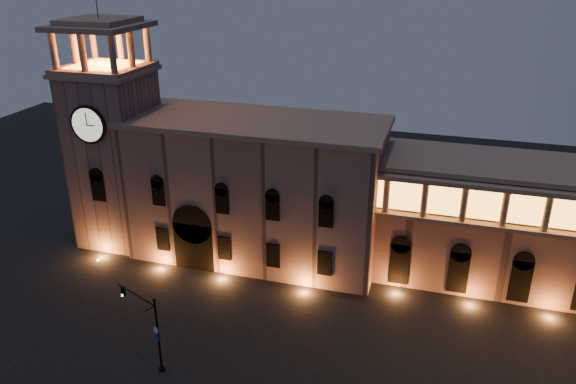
% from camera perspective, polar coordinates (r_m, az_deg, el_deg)
% --- Properties ---
extents(ground, '(160.00, 160.00, 0.00)m').
position_cam_1_polar(ground, '(55.00, -8.88, -17.23)').
color(ground, black).
rests_on(ground, ground).
extents(government_building, '(30.80, 12.80, 17.60)m').
position_cam_1_polar(government_building, '(68.42, -3.27, 0.26)').
color(government_building, '#8A655A').
rests_on(government_building, ground).
extents(clock_tower, '(9.80, 9.80, 32.40)m').
position_cam_1_polar(clock_tower, '(74.27, -17.16, 4.19)').
color(clock_tower, '#8A655A').
rests_on(clock_tower, ground).
extents(colonnade_wing, '(40.60, 11.50, 14.50)m').
position_cam_1_polar(colonnade_wing, '(68.53, 25.40, -3.39)').
color(colonnade_wing, '#856055').
rests_on(colonnade_wing, ground).
extents(traffic_light, '(5.28, 2.53, 7.82)m').
position_cam_1_polar(traffic_light, '(53.50, -13.72, -13.40)').
color(traffic_light, black).
rests_on(traffic_light, ground).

